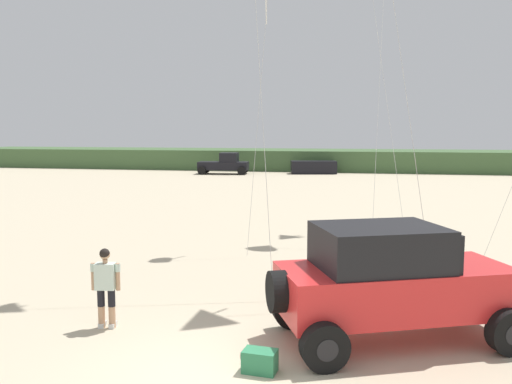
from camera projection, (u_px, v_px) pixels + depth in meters
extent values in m
plane|color=#C1B293|center=(207.00, 376.00, 9.01)|extent=(220.00, 220.00, 0.00)
cube|color=#426038|center=(375.00, 160.00, 55.48)|extent=(90.00, 8.31, 2.03)
cube|color=red|center=(395.00, 290.00, 10.43)|extent=(4.77, 3.41, 0.90)
cube|color=red|center=(474.00, 267.00, 10.71)|extent=(1.67, 1.99, 0.12)
cube|color=black|center=(379.00, 247.00, 10.26)|extent=(2.80, 2.52, 0.80)
cube|color=black|center=(437.00, 246.00, 10.50)|extent=(0.74, 1.58, 0.72)
cube|color=black|center=(500.00, 296.00, 10.90)|extent=(0.89, 1.74, 0.28)
cylinder|color=black|center=(278.00, 292.00, 9.96)|extent=(0.58, 0.83, 0.77)
cylinder|color=black|center=(448.00, 298.00, 11.84)|extent=(0.89, 0.60, 0.84)
cylinder|color=black|center=(448.00, 298.00, 11.84)|extent=(0.47, 0.44, 0.38)
cylinder|color=black|center=(510.00, 332.00, 9.83)|extent=(0.89, 0.60, 0.84)
cylinder|color=black|center=(510.00, 332.00, 9.83)|extent=(0.47, 0.44, 0.38)
cylinder|color=black|center=(293.00, 308.00, 11.16)|extent=(0.89, 0.60, 0.84)
cylinder|color=black|center=(293.00, 308.00, 11.16)|extent=(0.47, 0.44, 0.38)
cylinder|color=black|center=(325.00, 347.00, 9.15)|extent=(0.89, 0.60, 0.84)
cylinder|color=black|center=(325.00, 347.00, 9.15)|extent=(0.47, 0.44, 0.38)
cylinder|color=tan|center=(102.00, 316.00, 11.19)|extent=(0.14, 0.14, 0.49)
cylinder|color=black|center=(101.00, 298.00, 11.15)|extent=(0.15, 0.15, 0.36)
cube|color=silver|center=(103.00, 325.00, 11.25)|extent=(0.15, 0.27, 0.10)
cylinder|color=tan|center=(112.00, 316.00, 11.18)|extent=(0.14, 0.14, 0.49)
cylinder|color=black|center=(112.00, 298.00, 11.13)|extent=(0.15, 0.15, 0.36)
cube|color=silver|center=(113.00, 325.00, 11.24)|extent=(0.15, 0.27, 0.10)
cube|color=silver|center=(106.00, 276.00, 11.09)|extent=(0.43, 0.32, 0.54)
cylinder|color=tan|center=(93.00, 276.00, 11.10)|extent=(0.09, 0.09, 0.56)
cylinder|color=silver|center=(93.00, 267.00, 11.08)|extent=(0.11, 0.11, 0.16)
cylinder|color=tan|center=(118.00, 277.00, 11.08)|extent=(0.09, 0.09, 0.56)
cylinder|color=silver|center=(118.00, 268.00, 11.06)|extent=(0.11, 0.11, 0.16)
cylinder|color=tan|center=(105.00, 261.00, 11.05)|extent=(0.10, 0.10, 0.08)
sphere|color=tan|center=(105.00, 254.00, 11.04)|extent=(0.21, 0.21, 0.21)
sphere|color=black|center=(105.00, 253.00, 11.02)|extent=(0.21, 0.21, 0.21)
cube|color=#2D7F51|center=(260.00, 361.00, 9.14)|extent=(0.59, 0.41, 0.38)
cube|color=black|center=(223.00, 166.00, 50.72)|extent=(4.76, 2.33, 0.76)
cube|color=black|center=(229.00, 157.00, 50.57)|extent=(1.76, 1.94, 0.84)
cylinder|color=black|center=(244.00, 169.00, 51.61)|extent=(0.78, 0.33, 0.76)
cylinder|color=black|center=(242.00, 171.00, 49.53)|extent=(0.78, 0.33, 0.76)
cylinder|color=black|center=(206.00, 169.00, 51.99)|extent=(0.78, 0.33, 0.76)
cylinder|color=black|center=(202.00, 171.00, 49.92)|extent=(0.78, 0.33, 0.76)
cube|color=black|center=(314.00, 167.00, 51.03)|extent=(4.46, 2.53, 1.20)
cylinder|color=silver|center=(259.00, 107.00, 17.96)|extent=(0.33, 2.35, 9.53)
cylinder|color=silver|center=(401.00, 59.00, 13.22)|extent=(1.75, 2.13, 11.46)
cylinder|color=silver|center=(256.00, 1.00, 13.86)|extent=(1.55, 3.31, 14.56)
cylinder|color=silver|center=(379.00, 83.00, 20.55)|extent=(0.37, 5.82, 11.53)
cylinder|color=silver|center=(385.00, 87.00, 19.27)|extent=(1.62, 4.18, 11.07)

